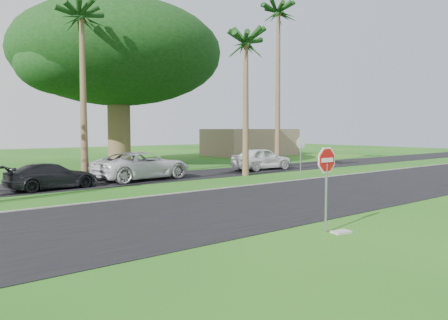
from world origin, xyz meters
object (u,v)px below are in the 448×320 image
stop_sign_near (326,171)px  stop_sign_far (301,148)px  car_pickup (262,159)px  car_dark (51,176)px  car_minivan (142,166)px

stop_sign_near → stop_sign_far: bearing=43.7°
car_pickup → stop_sign_near: bearing=143.6°
stop_sign_far → stop_sign_near: bearing=43.7°
car_dark → car_minivan: bearing=-86.6°
stop_sign_near → car_minivan: bearing=81.6°
stop_sign_far → car_pickup: 4.33m
car_dark → car_minivan: size_ratio=0.75×
stop_sign_far → car_minivan: 10.18m
stop_sign_far → car_minivan: size_ratio=0.44×
stop_sign_near → car_dark: size_ratio=0.59×
stop_sign_near → car_minivan: size_ratio=0.44×
stop_sign_far → car_minivan: bearing=-24.2°
car_minivan → stop_sign_far: bearing=-121.0°
stop_sign_near → car_dark: 14.66m
stop_sign_near → car_minivan: stop_sign_near is taller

